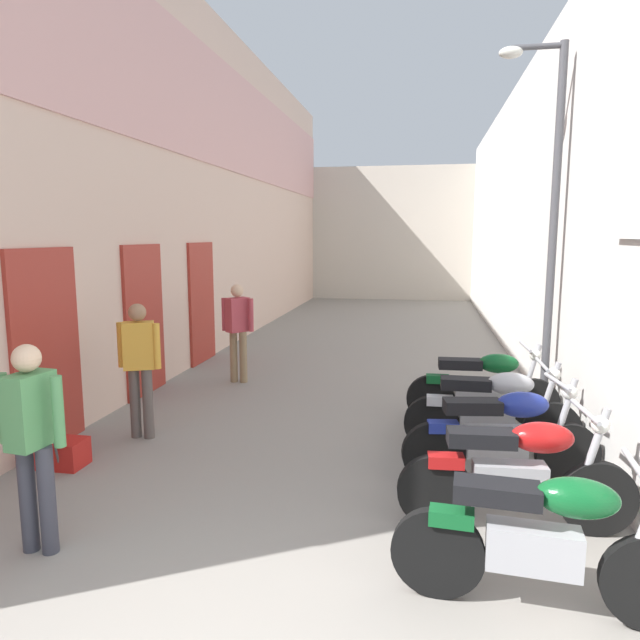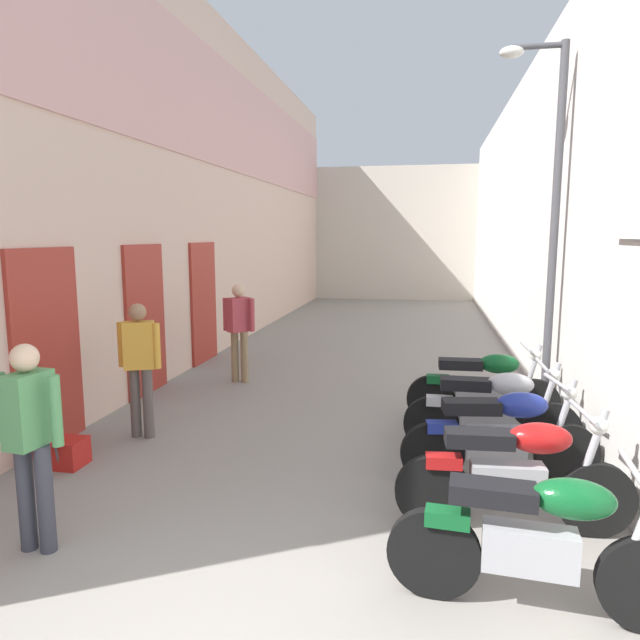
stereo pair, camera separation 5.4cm
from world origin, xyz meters
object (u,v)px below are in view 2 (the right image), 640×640
Objects in this scene: pedestrian_further_down at (239,325)px; motorcycle_fourth at (492,409)px; plastic_crate at (63,452)px; umbrella_leaning at (44,411)px; street_lamp at (548,206)px; motorcycle_second at (515,471)px; motorcycle_third at (502,434)px; motorcycle_nearest at (540,539)px; pedestrian_mid_alley at (140,360)px; motorcycle_fifth at (484,385)px; pedestrian_by_doorway at (30,432)px.

motorcycle_fourth is at bearing -33.36° from pedestrian_further_down.
umbrella_leaning is at bearing -79.87° from plastic_crate.
umbrella_leaning is 6.04m from street_lamp.
motorcycle_second is 1.64m from motorcycle_fourth.
motorcycle_third is 1.91× the size of umbrella_leaning.
pedestrian_further_down is (-3.63, 5.04, 0.42)m from motorcycle_nearest.
motorcycle_fourth is at bearing 90.00° from motorcycle_second.
pedestrian_mid_alley is 5.20m from street_lamp.
pedestrian_further_down is at bearing 132.01° from motorcycle_second.
motorcycle_nearest is 1.00× the size of motorcycle_fourth.
motorcycle_fifth is at bearing 25.92° from plastic_crate.
street_lamp is (4.63, 1.57, 1.77)m from pedestrian_mid_alley.
motorcycle_second is at bearing -90.00° from motorcycle_fourth.
umbrella_leaning is at bearing 177.37° from motorcycle_second.
motorcycle_nearest and motorcycle_third have the same top height.
pedestrian_further_down is (-3.63, 1.43, 0.42)m from motorcycle_fifth.
pedestrian_further_down is at bearing 166.52° from street_lamp.
motorcycle_second and motorcycle_fifth have the same top height.
motorcycle_nearest and motorcycle_second have the same top height.
pedestrian_further_down is at bearing 83.40° from pedestrian_mid_alley.
pedestrian_by_doorway is 1.00× the size of pedestrian_further_down.
umbrella_leaning is at bearing -150.63° from street_lamp.
pedestrian_further_down is (-3.63, 3.17, 0.42)m from motorcycle_third.
pedestrian_by_doorway is at bearing -56.54° from umbrella_leaning.
street_lamp is (4.33, -1.04, 1.77)m from pedestrian_further_down.
pedestrian_by_doorway is at bearing -152.90° from motorcycle_third.
pedestrian_further_down is (-3.63, 2.39, 0.42)m from motorcycle_fourth.
motorcycle_nearest is 1.00× the size of motorcycle_second.
motorcycle_third is at bearing -108.15° from street_lamp.
pedestrian_by_doorway reaches higher than umbrella_leaning.
pedestrian_by_doorway is (-3.52, -2.58, 0.42)m from motorcycle_fourth.
motorcycle_fifth is 1.18× the size of pedestrian_mid_alley.
plastic_crate is (-4.33, -0.36, -0.36)m from motorcycle_third.
pedestrian_further_down reaches higher than motorcycle_fifth.
motorcycle_third is 3.99m from pedestrian_mid_alley.
motorcycle_fourth is (0.00, 0.78, 0.00)m from motorcycle_third.
pedestrian_by_doorway is 0.34× the size of street_lamp.
motorcycle_nearest is at bearing -99.91° from street_lamp.
motorcycle_nearest is at bearing -90.00° from motorcycle_third.
motorcycle_fourth is 1.92× the size of umbrella_leaning.
motorcycle_nearest is at bearing -15.72° from umbrella_leaning.
motorcycle_fourth is at bearing 89.99° from motorcycle_third.
motorcycle_second is 0.86m from motorcycle_third.
motorcycle_nearest is at bearing -54.21° from pedestrian_further_down.
pedestrian_further_down is 4.79m from street_lamp.
motorcycle_fifth is at bearing -21.45° from pedestrian_further_down.
motorcycle_third is at bearing -8.10° from pedestrian_mid_alley.
motorcycle_second is 1.18× the size of pedestrian_by_doorway.
pedestrian_further_down reaches higher than motorcycle_second.
motorcycle_nearest is 1.18× the size of pedestrian_mid_alley.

